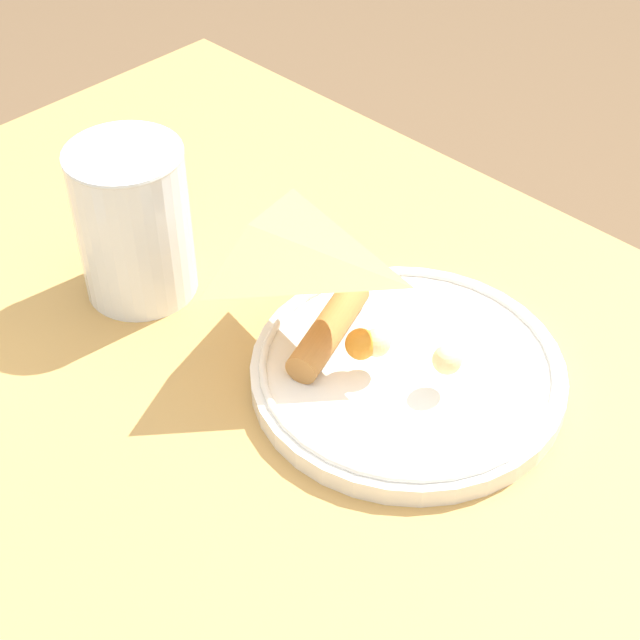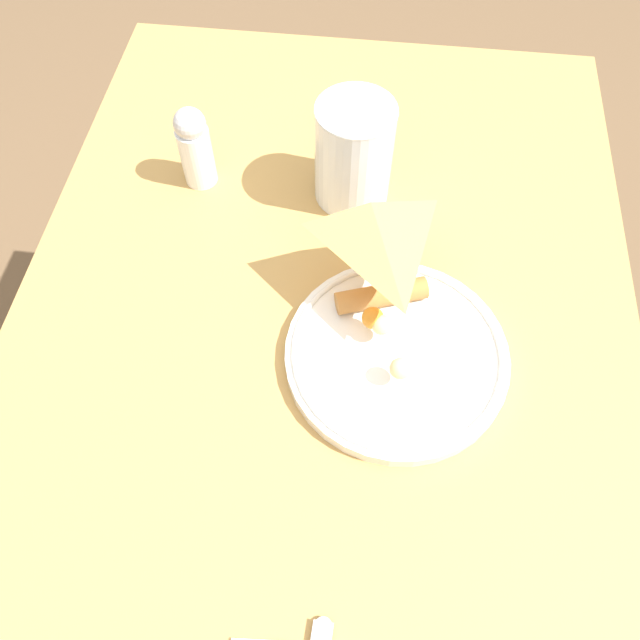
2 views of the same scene
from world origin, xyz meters
name	(u,v)px [view 1 (image 1 of 2)]	position (x,y,z in m)	size (l,w,h in m)	color
dining_table	(389,589)	(0.00, 0.00, 0.63)	(1.18, 0.68, 0.74)	tan
plate_pizza	(405,367)	(0.06, -0.08, 0.76)	(0.23, 0.23, 0.05)	white
milk_glass	(134,225)	(0.29, -0.01, 0.80)	(0.09, 0.09, 0.13)	white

